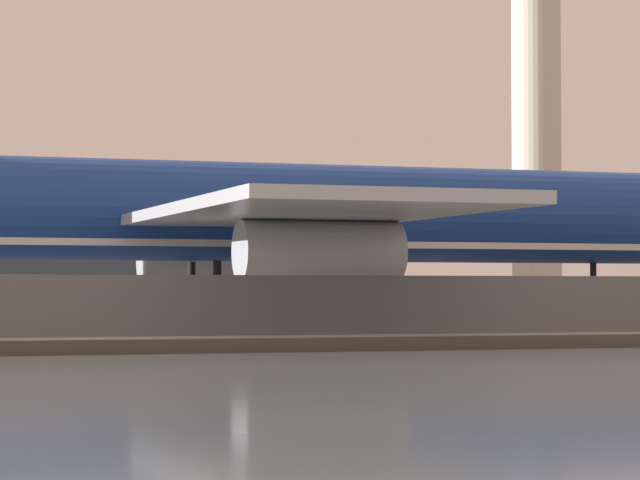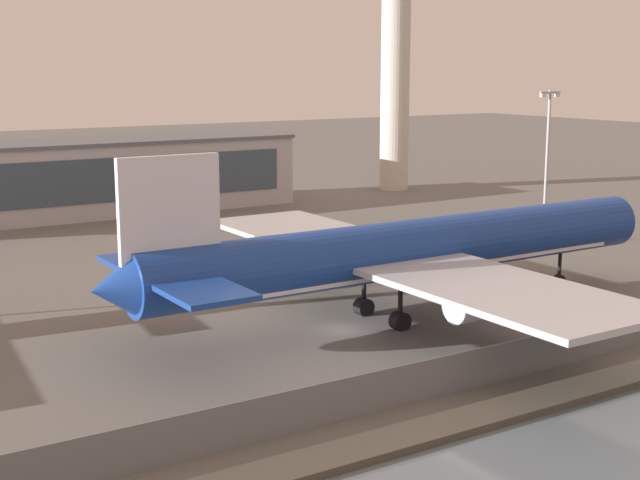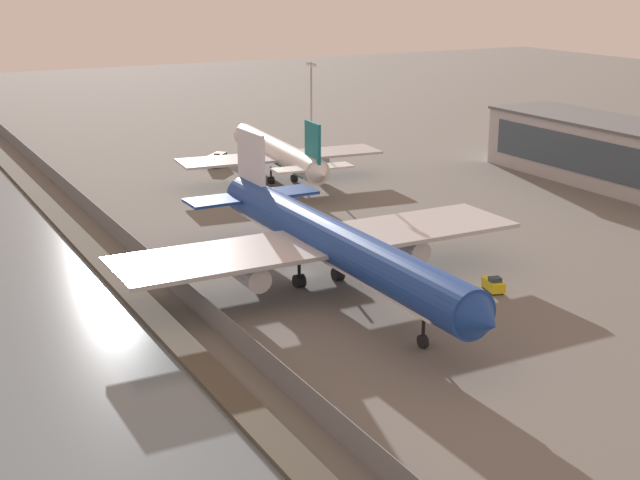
{
  "view_description": "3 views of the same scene",
  "coord_description": "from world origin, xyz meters",
  "px_view_note": "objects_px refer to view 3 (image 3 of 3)",
  "views": [
    {
      "loc": [
        -13.82,
        -72.19,
        2.17
      ],
      "look_at": [
        9.71,
        -1.35,
        4.62
      ],
      "focal_mm": 85.0,
      "sensor_mm": 36.0,
      "label": 1
    },
    {
      "loc": [
        -39.3,
        -58.56,
        21.36
      ],
      "look_at": [
        5.02,
        11.2,
        5.18
      ],
      "focal_mm": 50.0,
      "sensor_mm": 36.0,
      "label": 2
    },
    {
      "loc": [
        91.63,
        -46.74,
        35.39
      ],
      "look_at": [
        -2.36,
        3.89,
        3.04
      ],
      "focal_mm": 50.0,
      "sensor_mm": 36.0,
      "label": 3
    }
  ],
  "objects_px": {
    "passenger_jet_white_teal": "(278,153)",
    "baggage_tug": "(493,284)",
    "cargo_jet_blue": "(330,242)",
    "apron_light_mast_apron_west": "(311,114)",
    "ops_van": "(217,159)"
  },
  "relations": [
    {
      "from": "apron_light_mast_apron_west",
      "to": "ops_van",
      "type": "bearing_deg",
      "value": -147.21
    },
    {
      "from": "passenger_jet_white_teal",
      "to": "baggage_tug",
      "type": "xyz_separation_m",
      "value": [
        62.93,
        -2.94,
        -4.06
      ]
    },
    {
      "from": "apron_light_mast_apron_west",
      "to": "baggage_tug",
      "type": "bearing_deg",
      "value": -8.22
    },
    {
      "from": "baggage_tug",
      "to": "ops_van",
      "type": "distance_m",
      "value": 79.12
    },
    {
      "from": "cargo_jet_blue",
      "to": "apron_light_mast_apron_west",
      "type": "bearing_deg",
      "value": 154.27
    },
    {
      "from": "cargo_jet_blue",
      "to": "baggage_tug",
      "type": "xyz_separation_m",
      "value": [
        9.33,
        16.4,
        -5.02
      ]
    },
    {
      "from": "baggage_tug",
      "to": "passenger_jet_white_teal",
      "type": "bearing_deg",
      "value": 177.32
    },
    {
      "from": "ops_van",
      "to": "baggage_tug",
      "type": "bearing_deg",
      "value": 1.55
    },
    {
      "from": "baggage_tug",
      "to": "ops_van",
      "type": "height_order",
      "value": "ops_van"
    },
    {
      "from": "ops_van",
      "to": "apron_light_mast_apron_west",
      "type": "relative_size",
      "value": 0.25
    },
    {
      "from": "passenger_jet_white_teal",
      "to": "apron_light_mast_apron_west",
      "type": "relative_size",
      "value": 2.07
    },
    {
      "from": "cargo_jet_blue",
      "to": "ops_van",
      "type": "height_order",
      "value": "cargo_jet_blue"
    },
    {
      "from": "cargo_jet_blue",
      "to": "passenger_jet_white_teal",
      "type": "relative_size",
      "value": 1.35
    },
    {
      "from": "baggage_tug",
      "to": "apron_light_mast_apron_west",
      "type": "bearing_deg",
      "value": 171.78
    },
    {
      "from": "cargo_jet_blue",
      "to": "baggage_tug",
      "type": "height_order",
      "value": "cargo_jet_blue"
    }
  ]
}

